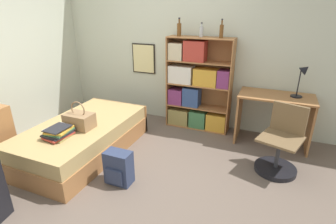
# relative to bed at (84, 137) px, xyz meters

# --- Properties ---
(ground_plane) EXTENTS (14.00, 14.00, 0.00)m
(ground_plane) POSITION_rel_bed_xyz_m (0.73, -0.02, -0.23)
(ground_plane) COLOR #66564C
(wall_back) EXTENTS (10.00, 0.09, 2.60)m
(wall_back) POSITION_rel_bed_xyz_m (0.72, 1.66, 1.07)
(wall_back) COLOR beige
(wall_back) RESTS_ON ground_plane
(bed) EXTENTS (1.06, 1.94, 0.46)m
(bed) POSITION_rel_bed_xyz_m (0.00, 0.00, 0.00)
(bed) COLOR #A36B3D
(bed) RESTS_ON ground_plane
(handbag) EXTENTS (0.37, 0.25, 0.38)m
(handbag) POSITION_rel_bed_xyz_m (0.08, -0.13, 0.34)
(handbag) COLOR #93704C
(handbag) RESTS_ON bed
(book_stack_on_bed) EXTENTS (0.32, 0.37, 0.14)m
(book_stack_on_bed) POSITION_rel_bed_xyz_m (0.02, -0.45, 0.30)
(book_stack_on_bed) COLOR #99894C
(book_stack_on_bed) RESTS_ON bed
(bookcase) EXTENTS (1.07, 0.31, 1.54)m
(bookcase) POSITION_rel_bed_xyz_m (1.20, 1.44, 0.48)
(bookcase) COLOR #A36B3D
(bookcase) RESTS_ON ground_plane
(bottle_green) EXTENTS (0.07, 0.07, 0.28)m
(bottle_green) POSITION_rel_bed_xyz_m (0.91, 1.41, 1.42)
(bottle_green) COLOR brown
(bottle_green) RESTS_ON bookcase
(bottle_brown) EXTENTS (0.06, 0.06, 0.21)m
(bottle_brown) POSITION_rel_bed_xyz_m (1.26, 1.49, 1.39)
(bottle_brown) COLOR #B7BCC1
(bottle_brown) RESTS_ON bookcase
(bottle_clear) EXTENTS (0.06, 0.06, 0.28)m
(bottle_clear) POSITION_rel_bed_xyz_m (1.58, 1.41, 1.42)
(bottle_clear) COLOR brown
(bottle_clear) RESTS_ON bookcase
(desk) EXTENTS (1.05, 0.57, 0.78)m
(desk) POSITION_rel_bed_xyz_m (2.48, 1.32, 0.30)
(desk) COLOR #A36B3D
(desk) RESTS_ON ground_plane
(desk_lamp) EXTENTS (0.21, 0.16, 0.49)m
(desk_lamp) POSITION_rel_bed_xyz_m (2.77, 1.35, 0.88)
(desk_lamp) COLOR black
(desk_lamp) RESTS_ON desk
(desk_chair) EXTENTS (0.59, 0.59, 0.86)m
(desk_chair) POSITION_rel_bed_xyz_m (2.60, 0.59, 0.04)
(desk_chair) COLOR black
(desk_chair) RESTS_ON ground_plane
(backpack) EXTENTS (0.31, 0.22, 0.41)m
(backpack) POSITION_rel_bed_xyz_m (0.86, -0.43, -0.02)
(backpack) COLOR #2D3856
(backpack) RESTS_ON ground_plane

